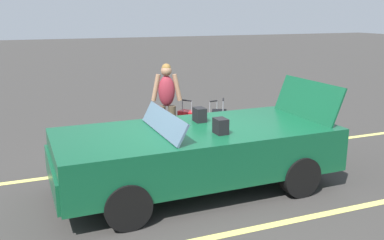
# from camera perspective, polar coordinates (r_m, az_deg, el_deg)

# --- Properties ---
(ground_plane) EXTENTS (80.00, 80.00, 0.00)m
(ground_plane) POSITION_cam_1_polar(r_m,az_deg,el_deg) (6.55, 0.62, -9.12)
(ground_plane) COLOR #383533
(lot_line_near) EXTENTS (18.00, 0.12, 0.01)m
(lot_line_near) POSITION_cam_1_polar(r_m,az_deg,el_deg) (7.67, -3.03, -5.60)
(lot_line_near) COLOR #EAE066
(lot_line_near) RESTS_ON ground_plane
(lot_line_mid) EXTENTS (18.00, 0.12, 0.01)m
(lot_line_mid) POSITION_cam_1_polar(r_m,az_deg,el_deg) (5.40, 6.58, -14.62)
(lot_line_mid) COLOR #EAE066
(lot_line_mid) RESTS_ON ground_plane
(convertible_car) EXTENTS (4.18, 1.88, 1.53)m
(convertible_car) POSITION_cam_1_polar(r_m,az_deg,el_deg) (6.27, -1.03, -4.42)
(convertible_car) COLOR #0F4C2D
(convertible_car) RESTS_ON ground_plane
(suitcase_large_black) EXTENTS (0.47, 0.55, 0.99)m
(suitcase_large_black) POSITION_cam_1_polar(r_m,az_deg,el_deg) (8.31, 3.57, -1.36)
(suitcase_large_black) COLOR black
(suitcase_large_black) RESTS_ON ground_plane
(suitcase_medium_bright) EXTENTS (0.44, 0.46, 0.87)m
(suitcase_medium_bright) POSITION_cam_1_polar(r_m,az_deg,el_deg) (8.86, -0.45, -0.73)
(suitcase_medium_bright) COLOR red
(suitcase_medium_bright) RESTS_ON ground_plane
(suitcase_small_carryon) EXTENTS (0.37, 0.27, 0.78)m
(suitcase_small_carryon) POSITION_cam_1_polar(r_m,az_deg,el_deg) (9.12, 3.06, -0.71)
(suitcase_small_carryon) COLOR #19723F
(suitcase_small_carryon) RESTS_ON ground_plane
(traveler_person) EXTENTS (0.60, 0.31, 1.65)m
(traveler_person) POSITION_cam_1_polar(r_m,az_deg,el_deg) (8.31, -3.40, 2.62)
(traveler_person) COLOR #4C3F2D
(traveler_person) RESTS_ON ground_plane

